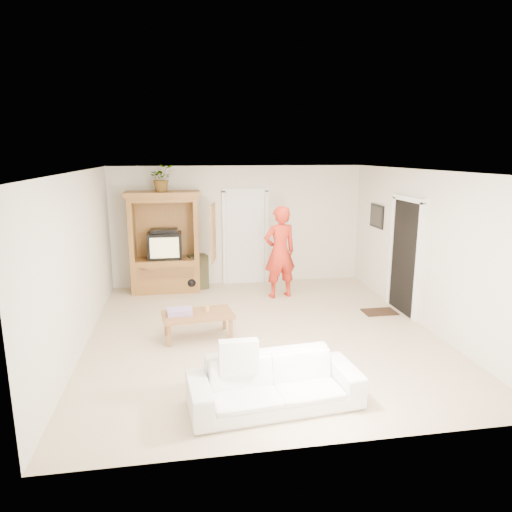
{
  "coord_description": "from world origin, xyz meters",
  "views": [
    {
      "loc": [
        -1.24,
        -6.88,
        2.86
      ],
      "look_at": [
        -0.0,
        0.6,
        1.15
      ],
      "focal_mm": 32.0,
      "sensor_mm": 36.0,
      "label": 1
    }
  ],
  "objects_px": {
    "man": "(280,252)",
    "sofa": "(275,383)",
    "armoire": "(166,249)",
    "coffee_table": "(198,316)"
  },
  "relations": [
    {
      "from": "armoire",
      "to": "sofa",
      "type": "relative_size",
      "value": 1.07
    },
    {
      "from": "man",
      "to": "sofa",
      "type": "height_order",
      "value": "man"
    },
    {
      "from": "sofa",
      "to": "coffee_table",
      "type": "height_order",
      "value": "sofa"
    },
    {
      "from": "sofa",
      "to": "coffee_table",
      "type": "xyz_separation_m",
      "value": [
        -0.79,
        2.17,
        0.07
      ]
    },
    {
      "from": "man",
      "to": "sofa",
      "type": "distance_m",
      "value": 4.19
    },
    {
      "from": "armoire",
      "to": "sofa",
      "type": "height_order",
      "value": "armoire"
    },
    {
      "from": "man",
      "to": "sofa",
      "type": "relative_size",
      "value": 0.94
    },
    {
      "from": "armoire",
      "to": "man",
      "type": "height_order",
      "value": "armoire"
    },
    {
      "from": "man",
      "to": "sofa",
      "type": "bearing_deg",
      "value": 65.04
    },
    {
      "from": "armoire",
      "to": "coffee_table",
      "type": "height_order",
      "value": "armoire"
    }
  ]
}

